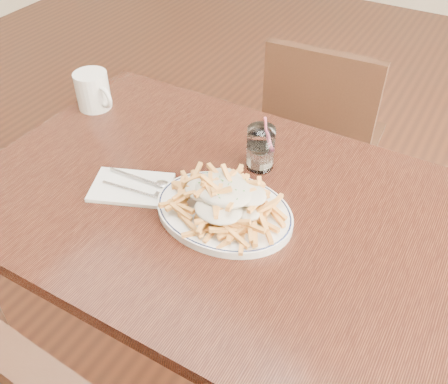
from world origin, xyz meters
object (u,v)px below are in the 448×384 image
Objects in this scene: fries_plate at (224,211)px; loaded_fries at (224,195)px; water_glass at (260,150)px; chair_far at (321,133)px; table at (218,223)px; coffee_mug at (93,91)px.

fries_plate is 0.05m from loaded_fries.
chair_far is at bearing 93.38° from water_glass.
fries_plate is 2.27× the size of water_glass.
table is 3.96× the size of loaded_fries.
coffee_mug reaches higher than loaded_fries.
table is at bearing -89.48° from chair_far.
table is at bearing 136.01° from loaded_fries.
water_glass is (0.04, -0.60, 0.32)m from chair_far.
water_glass is (-0.01, 0.20, -0.01)m from loaded_fries.
loaded_fries is at bearing -90.00° from fries_plate.
chair_far is 5.50× the size of water_glass.
coffee_mug reaches higher than table.
coffee_mug is (-0.57, 0.21, -0.01)m from loaded_fries.
chair_far is 2.43× the size of fries_plate.
chair_far reaches higher than fries_plate.
loaded_fries is 2.20× the size of coffee_mug.
water_glass is 0.55m from coffee_mug.
loaded_fries is (0.04, -0.04, 0.14)m from table.
loaded_fries is 0.61m from coffee_mug.
fries_plate is at bearing -43.99° from table.
table is 0.11m from fries_plate.
fries_plate is (0.05, -0.80, 0.28)m from chair_far.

